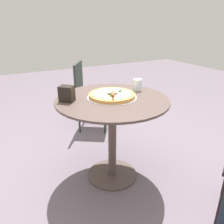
% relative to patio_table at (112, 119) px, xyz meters
% --- Properties ---
extents(ground_plane, '(10.00, 10.00, 0.00)m').
position_rel_patio_table_xyz_m(ground_plane, '(0.00, 0.00, -0.57)').
color(ground_plane, slate).
extents(patio_table, '(0.93, 0.93, 0.76)m').
position_rel_patio_table_xyz_m(patio_table, '(0.00, 0.00, 0.00)').
color(patio_table, brown).
rests_on(patio_table, ground).
extents(pizza_on_tray, '(0.41, 0.41, 0.05)m').
position_rel_patio_table_xyz_m(pizza_on_tray, '(0.01, 0.03, 0.20)').
color(pizza_on_tray, silver).
rests_on(pizza_on_tray, patio_table).
extents(pizza_server, '(0.13, 0.21, 0.02)m').
position_rel_patio_table_xyz_m(pizza_server, '(-0.01, -0.02, 0.25)').
color(pizza_server, silver).
rests_on(pizza_server, pizza_on_tray).
extents(drinking_cup, '(0.08, 0.08, 0.10)m').
position_rel_patio_table_xyz_m(drinking_cup, '(0.30, 0.09, 0.24)').
color(drinking_cup, silver).
rests_on(drinking_cup, patio_table).
extents(napkin_dispenser, '(0.14, 0.14, 0.12)m').
position_rel_patio_table_xyz_m(napkin_dispenser, '(-0.34, 0.11, 0.25)').
color(napkin_dispenser, black).
rests_on(napkin_dispenser, patio_table).
extents(patio_chair_near, '(0.53, 0.53, 0.87)m').
position_rel_patio_table_xyz_m(patio_chair_near, '(0.20, 1.04, -0.06)').
color(patio_chair_near, '#222F26').
rests_on(patio_chair_near, ground).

